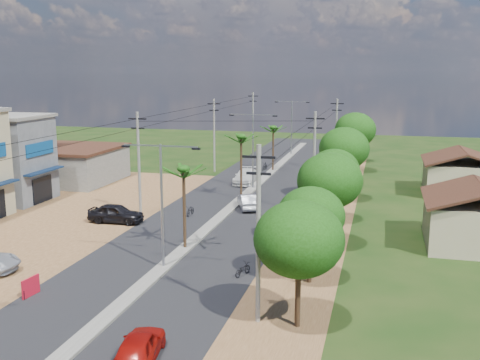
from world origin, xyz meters
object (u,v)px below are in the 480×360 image
object	(u,v)px
car_white_far	(246,177)
car_silver_mid	(248,202)
moto_rider_east	(243,270)
roadside_sign	(31,287)
car_red_near	(139,348)
car_parked_dark	(116,214)

from	to	relation	value
car_white_far	car_silver_mid	bearing A→B (deg)	-77.81
moto_rider_east	roadside_sign	world-z (taller)	roadside_sign
car_red_near	car_parked_dark	distance (m)	23.35
car_red_near	roadside_sign	bearing A→B (deg)	-39.47
car_red_near	car_white_far	bearing A→B (deg)	-92.15
moto_rider_east	roadside_sign	xyz separation A→B (m)	(-10.70, -6.00, 0.16)
car_white_far	roadside_sign	world-z (taller)	car_white_far
car_red_near	roadside_sign	xyz separation A→B (m)	(-8.92, 5.18, -0.14)
moto_rider_east	car_parked_dark	bearing A→B (deg)	-14.65
moto_rider_east	car_white_far	bearing A→B (deg)	-56.03
car_silver_mid	car_parked_dark	xyz separation A→B (m)	(-9.44, -7.29, 0.10)
car_white_far	moto_rider_east	world-z (taller)	car_white_far
car_red_near	car_silver_mid	xyz separation A→B (m)	(-1.92, 27.70, -0.02)
car_red_near	car_silver_mid	world-z (taller)	car_red_near
car_red_near	car_parked_dark	size ratio (longest dim) A/B	0.89
car_white_far	roadside_sign	xyz separation A→B (m)	(-4.00, -33.85, -0.21)
car_silver_mid	moto_rider_east	bearing A→B (deg)	80.51
car_silver_mid	roadside_sign	size ratio (longest dim) A/B	3.06
roadside_sign	car_silver_mid	bearing A→B (deg)	79.77
car_silver_mid	roadside_sign	world-z (taller)	car_silver_mid
car_red_near	car_silver_mid	distance (m)	27.77
car_red_near	car_white_far	size ratio (longest dim) A/B	0.77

